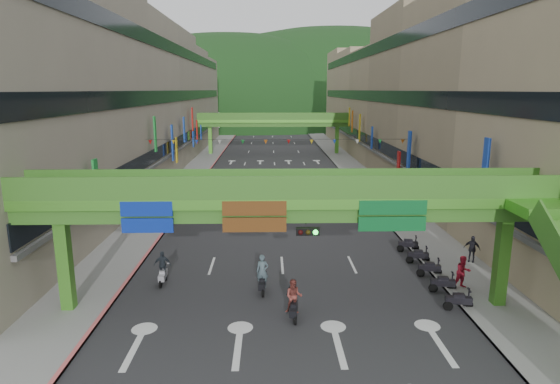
{
  "coord_description": "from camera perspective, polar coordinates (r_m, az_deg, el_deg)",
  "views": [
    {
      "loc": [
        -0.79,
        -16.21,
        11.0
      ],
      "look_at": [
        0.0,
        18.0,
        3.5
      ],
      "focal_mm": 30.0,
      "sensor_mm": 36.0,
      "label": 1
    }
  ],
  "objects": [
    {
      "name": "building_row_left",
      "position": [
        68.66,
        -16.94,
        10.55
      ],
      "size": [
        12.8,
        95.0,
        19.0
      ],
      "color": "#9E937F",
      "rests_on": "ground"
    },
    {
      "name": "pedestrian_dark",
      "position": [
        32.69,
        22.33,
        -6.67
      ],
      "size": [
        1.09,
        0.87,
        1.72
      ],
      "primitive_type": "imported",
      "rotation": [
        0.0,
        0.0,
        -0.52
      ],
      "color": "black",
      "rests_on": "ground"
    },
    {
      "name": "parked_scooter_row",
      "position": [
        29.81,
        17.76,
        -8.83
      ],
      "size": [
        1.6,
        9.41,
        1.08
      ],
      "color": "black",
      "rests_on": "ground"
    },
    {
      "name": "bunting_string",
      "position": [
        46.49,
        -0.34,
        6.14
      ],
      "size": [
        26.0,
        0.36,
        0.47
      ],
      "color": "black",
      "rests_on": "ground"
    },
    {
      "name": "pedestrian_blue",
      "position": [
        50.66,
        13.27,
        0.43
      ],
      "size": [
        0.81,
        0.58,
        1.63
      ],
      "primitive_type": "imported",
      "rotation": [
        0.0,
        0.0,
        3.02
      ],
      "color": "#3E5066",
      "rests_on": "ground"
    },
    {
      "name": "sidewalk_left",
      "position": [
        67.87,
        -9.97,
        2.91
      ],
      "size": [
        4.0,
        140.0,
        0.15
      ],
      "primitive_type": "cube",
      "color": "gray",
      "rests_on": "ground"
    },
    {
      "name": "hill_right",
      "position": [
        198.2,
        6.23,
        9.11
      ],
      "size": [
        208.0,
        176.0,
        128.0
      ],
      "primitive_type": "ellipsoid",
      "color": "#1C4419",
      "rests_on": "ground"
    },
    {
      "name": "scooter_rider_near",
      "position": [
        26.1,
        -2.16,
        -10.08
      ],
      "size": [
        0.7,
        1.6,
        2.19
      ],
      "color": "black",
      "rests_on": "ground"
    },
    {
      "name": "curb_left",
      "position": [
        67.61,
        -8.38,
        2.94
      ],
      "size": [
        0.2,
        140.0,
        0.18
      ],
      "primitive_type": "cube",
      "color": "#CC5959",
      "rests_on": "ground"
    },
    {
      "name": "building_row_right",
      "position": [
        69.1,
        15.53,
        10.64
      ],
      "size": [
        12.8,
        95.0,
        19.0
      ],
      "color": "gray",
      "rests_on": "ground"
    },
    {
      "name": "road_slab",
      "position": [
        67.12,
        -0.63,
        2.94
      ],
      "size": [
        18.0,
        140.0,
        0.02
      ],
      "primitive_type": "cube",
      "color": "#28282B",
      "rests_on": "ground"
    },
    {
      "name": "ground",
      "position": [
        19.6,
        1.31,
        -21.77
      ],
      "size": [
        320.0,
        320.0,
        0.0
      ],
      "primitive_type": "plane",
      "color": "black",
      "rests_on": "ground"
    },
    {
      "name": "scooter_rider_left",
      "position": [
        28.01,
        -14.14,
        -8.96
      ],
      "size": [
        0.99,
        1.6,
        1.99
      ],
      "color": "gray",
      "rests_on": "ground"
    },
    {
      "name": "scooter_rider_mid",
      "position": [
        23.28,
        1.7,
        -12.91
      ],
      "size": [
        0.9,
        1.6,
        2.05
      ],
      "color": "black",
      "rests_on": "ground"
    },
    {
      "name": "hill_left",
      "position": [
        177.12,
        -5.99,
        8.73
      ],
      "size": [
        168.0,
        140.0,
        112.0
      ],
      "primitive_type": "ellipsoid",
      "color": "#1C4419",
      "rests_on": "ground"
    },
    {
      "name": "overpass_far",
      "position": [
        81.4,
        -0.77,
        8.42
      ],
      "size": [
        28.0,
        2.2,
        7.1
      ],
      "color": "#4C9E2D",
      "rests_on": "ground"
    },
    {
      "name": "pedestrian_red",
      "position": [
        28.34,
        21.39,
        -9.36
      ],
      "size": [
        1.0,
        0.84,
        1.85
      ],
      "primitive_type": "imported",
      "rotation": [
        0.0,
        0.0,
        0.17
      ],
      "color": "red",
      "rests_on": "ground"
    },
    {
      "name": "sidewalk_right",
      "position": [
        68.13,
        8.67,
        2.99
      ],
      "size": [
        4.0,
        140.0,
        0.15
      ],
      "primitive_type": "cube",
      "color": "gray",
      "rests_on": "ground"
    },
    {
      "name": "curb_right",
      "position": [
        67.82,
        7.09,
        3.01
      ],
      "size": [
        0.2,
        140.0,
        0.18
      ],
      "primitive_type": "cube",
      "color": "gray",
      "rests_on": "ground"
    },
    {
      "name": "car_silver",
      "position": [
        52.56,
        -7.5,
        0.85
      ],
      "size": [
        1.68,
        3.83,
        1.22
      ],
      "primitive_type": "imported",
      "rotation": [
        0.0,
        0.0,
        -0.11
      ],
      "color": "#AFADB6",
      "rests_on": "ground"
    },
    {
      "name": "car_yellow",
      "position": [
        58.91,
        1.97,
        2.22
      ],
      "size": [
        1.98,
        3.9,
        1.27
      ],
      "primitive_type": "imported",
      "rotation": [
        0.0,
        0.0,
        -0.13
      ],
      "color": "gold",
      "rests_on": "ground"
    },
    {
      "name": "scooter_rider_far",
      "position": [
        47.97,
        -5.79,
        0.27
      ],
      "size": [
        0.83,
        1.6,
        2.0
      ],
      "color": "maroon",
      "rests_on": "ground"
    },
    {
      "name": "overpass_near",
      "position": [
        22.42,
        3.13,
        -2.63
      ],
      "size": [
        28.0,
        12.27,
        7.1
      ],
      "color": "#4C9E2D",
      "rests_on": "ground"
    }
  ]
}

